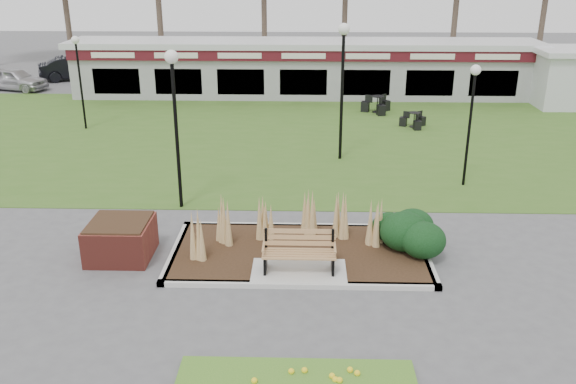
{
  "coord_description": "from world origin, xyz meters",
  "views": [
    {
      "loc": [
        0.11,
        -12.42,
        6.94
      ],
      "look_at": [
        -0.31,
        2.0,
        1.37
      ],
      "focal_mm": 38.0,
      "sensor_mm": 36.0,
      "label": 1
    }
  ],
  "objects_px": {
    "lamp_post_far_right": "(472,99)",
    "lamp_post_mid_right": "(343,62)",
    "park_bench": "(299,251)",
    "lamp_post_far_left": "(78,62)",
    "car_black": "(76,68)",
    "bistro_set_b": "(414,122)",
    "food_pavilion": "(304,68)",
    "lamp_post_near_left": "(174,95)",
    "car_silver": "(15,79)",
    "brick_planter": "(121,239)",
    "bistro_set_c": "(377,107)"
  },
  "relations": [
    {
      "from": "park_bench",
      "to": "lamp_post_near_left",
      "type": "relative_size",
      "value": 0.37
    },
    {
      "from": "lamp_post_far_left",
      "to": "bistro_set_b",
      "type": "bearing_deg",
      "value": 2.55
    },
    {
      "from": "brick_planter",
      "to": "food_pavilion",
      "type": "bearing_deg",
      "value": 76.94
    },
    {
      "from": "bistro_set_b",
      "to": "bistro_set_c",
      "type": "relative_size",
      "value": 0.83
    },
    {
      "from": "brick_planter",
      "to": "lamp_post_far_right",
      "type": "height_order",
      "value": "lamp_post_far_right"
    },
    {
      "from": "park_bench",
      "to": "lamp_post_far_left",
      "type": "distance_m",
      "value": 15.94
    },
    {
      "from": "lamp_post_far_right",
      "to": "lamp_post_mid_right",
      "type": "bearing_deg",
      "value": 145.54
    },
    {
      "from": "bistro_set_b",
      "to": "car_black",
      "type": "relative_size",
      "value": 0.28
    },
    {
      "from": "lamp_post_mid_right",
      "to": "park_bench",
      "type": "bearing_deg",
      "value": -99.11
    },
    {
      "from": "bistro_set_b",
      "to": "car_black",
      "type": "height_order",
      "value": "car_black"
    },
    {
      "from": "park_bench",
      "to": "lamp_post_far_left",
      "type": "height_order",
      "value": "lamp_post_far_left"
    },
    {
      "from": "lamp_post_far_right",
      "to": "lamp_post_far_left",
      "type": "height_order",
      "value": "lamp_post_far_left"
    },
    {
      "from": "brick_planter",
      "to": "park_bench",
      "type": "bearing_deg",
      "value": -9.69
    },
    {
      "from": "lamp_post_far_left",
      "to": "bistro_set_c",
      "type": "bearing_deg",
      "value": 14.27
    },
    {
      "from": "food_pavilion",
      "to": "bistro_set_c",
      "type": "xyz_separation_m",
      "value": [
        3.54,
        -3.75,
        -1.19
      ]
    },
    {
      "from": "car_silver",
      "to": "brick_planter",
      "type": "bearing_deg",
      "value": -133.29
    },
    {
      "from": "food_pavilion",
      "to": "car_black",
      "type": "distance_m",
      "value": 14.43
    },
    {
      "from": "lamp_post_far_left",
      "to": "car_silver",
      "type": "xyz_separation_m",
      "value": [
        -6.66,
        8.07,
        -2.25
      ]
    },
    {
      "from": "lamp_post_near_left",
      "to": "lamp_post_mid_right",
      "type": "distance_m",
      "value": 6.88
    },
    {
      "from": "food_pavilion",
      "to": "lamp_post_mid_right",
      "type": "xyz_separation_m",
      "value": [
        1.4,
        -10.96,
        2.07
      ]
    },
    {
      "from": "lamp_post_mid_right",
      "to": "bistro_set_c",
      "type": "xyz_separation_m",
      "value": [
        2.13,
        7.21,
        -3.26
      ]
    },
    {
      "from": "park_bench",
      "to": "food_pavilion",
      "type": "xyz_separation_m",
      "value": [
        0.0,
        19.71,
        0.89
      ]
    },
    {
      "from": "park_bench",
      "to": "lamp_post_far_right",
      "type": "relative_size",
      "value": 0.44
    },
    {
      "from": "lamp_post_far_left",
      "to": "car_black",
      "type": "distance_m",
      "value": 12.32
    },
    {
      "from": "park_bench",
      "to": "car_silver",
      "type": "distance_m",
      "value": 26.23
    },
    {
      "from": "food_pavilion",
      "to": "lamp_post_far_left",
      "type": "distance_m",
      "value": 11.81
    },
    {
      "from": "car_silver",
      "to": "lamp_post_far_right",
      "type": "bearing_deg",
      "value": -108.0
    },
    {
      "from": "lamp_post_near_left",
      "to": "car_silver",
      "type": "relative_size",
      "value": 1.27
    },
    {
      "from": "food_pavilion",
      "to": "bistro_set_b",
      "type": "relative_size",
      "value": 20.39
    },
    {
      "from": "park_bench",
      "to": "lamp_post_far_left",
      "type": "relative_size",
      "value": 0.43
    },
    {
      "from": "brick_planter",
      "to": "car_silver",
      "type": "relative_size",
      "value": 0.41
    },
    {
      "from": "car_silver",
      "to": "bistro_set_c",
      "type": "bearing_deg",
      "value": -87.23
    },
    {
      "from": "lamp_post_far_left",
      "to": "lamp_post_far_right",
      "type": "bearing_deg",
      "value": -24.18
    },
    {
      "from": "park_bench",
      "to": "car_black",
      "type": "xyz_separation_m",
      "value": [
        -13.76,
        23.99,
        0.12
      ]
    },
    {
      "from": "lamp_post_near_left",
      "to": "bistro_set_b",
      "type": "relative_size",
      "value": 3.82
    },
    {
      "from": "car_silver",
      "to": "car_black",
      "type": "xyz_separation_m",
      "value": [
        2.28,
        3.24,
        0.09
      ]
    },
    {
      "from": "park_bench",
      "to": "brick_planter",
      "type": "bearing_deg",
      "value": 170.31
    },
    {
      "from": "bistro_set_b",
      "to": "park_bench",
      "type": "bearing_deg",
      "value": -110.02
    },
    {
      "from": "food_pavilion",
      "to": "bistro_set_c",
      "type": "height_order",
      "value": "food_pavilion"
    },
    {
      "from": "park_bench",
      "to": "brick_planter",
      "type": "height_order",
      "value": "park_bench"
    },
    {
      "from": "food_pavilion",
      "to": "car_black",
      "type": "height_order",
      "value": "food_pavilion"
    },
    {
      "from": "food_pavilion",
      "to": "lamp_post_far_right",
      "type": "relative_size",
      "value": 6.3
    },
    {
      "from": "lamp_post_near_left",
      "to": "lamp_post_far_right",
      "type": "bearing_deg",
      "value": 13.47
    },
    {
      "from": "car_silver",
      "to": "bistro_set_b",
      "type": "bearing_deg",
      "value": -93.09
    },
    {
      "from": "lamp_post_mid_right",
      "to": "brick_planter",
      "type": "bearing_deg",
      "value": -125.94
    },
    {
      "from": "car_black",
      "to": "car_silver",
      "type": "bearing_deg",
      "value": 119.89
    },
    {
      "from": "brick_planter",
      "to": "lamp_post_near_left",
      "type": "xyz_separation_m",
      "value": [
        0.85,
        3.23,
        2.88
      ]
    },
    {
      "from": "lamp_post_near_left",
      "to": "car_silver",
      "type": "distance_m",
      "value": 21.1
    },
    {
      "from": "lamp_post_far_right",
      "to": "bistro_set_c",
      "type": "height_order",
      "value": "lamp_post_far_right"
    },
    {
      "from": "food_pavilion",
      "to": "lamp_post_near_left",
      "type": "distance_m",
      "value": 16.24
    }
  ]
}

